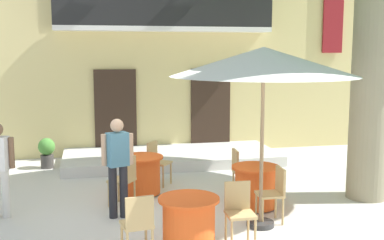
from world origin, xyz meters
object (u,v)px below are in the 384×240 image
cafe_table_front (189,223)px  cafe_chair_near_tree_1 (157,160)px  cafe_table_near_tree (141,175)px  cafe_chair_middle_0 (274,191)px  cafe_chair_near_tree_0 (125,178)px  cafe_table_middle (256,186)px  cafe_chair_middle_1 (240,169)px  cafe_umbrella (264,63)px  ground_planter_left (47,151)px  pedestrian_mid_plaza (118,162)px  cafe_chair_front_1 (138,222)px  cafe_chair_front_0 (239,209)px

cafe_table_front → cafe_chair_near_tree_1: bearing=89.4°
cafe_table_near_tree → cafe_chair_near_tree_1: cafe_chair_near_tree_1 is taller
cafe_chair_near_tree_1 → cafe_chair_middle_0: size_ratio=1.00×
cafe_chair_near_tree_0 → cafe_table_middle: (2.26, -0.59, -0.14)m
cafe_chair_near_tree_0 → cafe_chair_middle_1: (2.22, 0.16, 0.00)m
cafe_table_near_tree → cafe_chair_middle_0: bearing=-45.8°
cafe_chair_middle_1 → cafe_umbrella: 2.66m
cafe_chair_middle_0 → cafe_chair_middle_1: bearing=93.5°
cafe_table_front → cafe_chair_near_tree_0: bearing=108.5°
cafe_chair_near_tree_0 → ground_planter_left: cafe_chair_near_tree_0 is taller
cafe_table_near_tree → cafe_table_front: same height
cafe_table_near_tree → ground_planter_left: 3.28m
pedestrian_mid_plaza → cafe_chair_front_1: bearing=-85.2°
cafe_chair_near_tree_1 → cafe_chair_middle_1: same height
cafe_table_near_tree → cafe_chair_front_0: cafe_chair_front_0 is taller
cafe_chair_middle_0 → ground_planter_left: cafe_chair_middle_0 is taller
cafe_chair_near_tree_1 → cafe_chair_middle_1: bearing=-37.9°
cafe_umbrella → cafe_chair_near_tree_1: bearing=114.6°
cafe_table_near_tree → pedestrian_mid_plaza: bearing=-112.6°
cafe_chair_middle_1 → cafe_chair_near_tree_0: bearing=-175.8°
cafe_table_near_tree → cafe_chair_near_tree_1: bearing=58.3°
cafe_chair_near_tree_0 → cafe_table_front: (0.72, -2.15, -0.14)m
cafe_chair_near_tree_1 → cafe_table_middle: size_ratio=1.05×
cafe_chair_near_tree_1 → cafe_chair_near_tree_0: bearing=-120.1°
cafe_chair_near_tree_0 → cafe_chair_near_tree_1: bearing=59.9°
cafe_chair_near_tree_0 → cafe_umbrella: bearing=-36.2°
ground_planter_left → pedestrian_mid_plaza: (1.45, -3.87, 0.54)m
cafe_chair_middle_0 → pedestrian_mid_plaza: pedestrian_mid_plaza is taller
cafe_chair_near_tree_0 → cafe_umbrella: (2.03, -1.49, 2.08)m
cafe_chair_front_1 → cafe_umbrella: 3.04m
cafe_chair_middle_0 → pedestrian_mid_plaza: bearing=162.9°
cafe_table_near_tree → cafe_chair_middle_1: bearing=-15.0°
cafe_table_front → pedestrian_mid_plaza: 1.88m
cafe_table_near_tree → cafe_umbrella: size_ratio=0.30×
cafe_table_front → cafe_umbrella: size_ratio=0.30×
cafe_chair_front_0 → cafe_chair_front_1: bearing=-171.1°
cafe_table_front → cafe_chair_front_0: cafe_chair_front_0 is taller
cafe_chair_near_tree_1 → ground_planter_left: bearing=140.0°
cafe_chair_middle_0 → cafe_table_front: cafe_chair_middle_0 is taller
cafe_chair_front_1 → pedestrian_mid_plaza: 1.81m
cafe_umbrella → cafe_table_middle: bearing=75.3°
cafe_chair_middle_0 → cafe_chair_front_0: bearing=-137.9°
cafe_chair_near_tree_0 → cafe_chair_middle_0: (2.31, -1.34, 0.00)m
cafe_chair_middle_0 → cafe_chair_front_0: size_ratio=1.00×
ground_planter_left → cafe_umbrella: bearing=-52.7°
cafe_umbrella → cafe_chair_front_1: bearing=-157.4°
cafe_umbrella → cafe_table_near_tree: bearing=127.9°
cafe_chair_near_tree_1 → cafe_chair_middle_0: 3.07m
pedestrian_mid_plaza → ground_planter_left: bearing=110.5°
cafe_chair_near_tree_0 → cafe_table_middle: cafe_chair_near_tree_0 is taller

